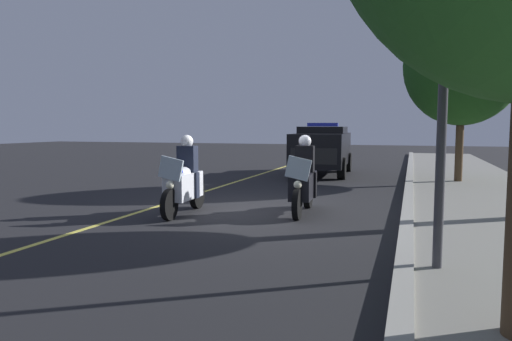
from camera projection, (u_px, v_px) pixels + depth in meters
The scene contains 9 objects.
ground_plane at pixel (255, 210), 10.87m from camera, with size 80.00×80.00×0.00m, color black.
curb_strip at pixel (407, 215), 9.83m from camera, with size 48.00×0.24×0.15m, color #9E9B93.
sidewalk_strip at pixel (509, 222), 9.23m from camera, with size 48.00×3.60×0.10m, color gray.
lane_stripe_center at pixel (164, 204), 11.61m from camera, with size 48.00×0.12×0.01m, color #E0D14C.
police_motorcycle_lead_left at pixel (184, 182), 10.31m from camera, with size 2.14×0.60×1.72m.
police_motorcycle_lead_right at pixel (303, 182), 10.36m from camera, with size 2.14×0.60×1.72m.
police_suv at pixel (322, 148), 18.74m from camera, with size 5.01×2.31×2.05m.
traffic_light at pixel (445, 34), 5.80m from camera, with size 0.38×0.28×4.02m.
tree_far_back at pixel (463, 65), 15.39m from camera, with size 3.72×3.72×5.79m.
Camera 1 is at (10.19, 3.38, 1.90)m, focal length 33.26 mm.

